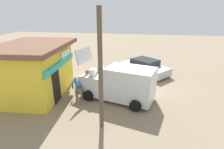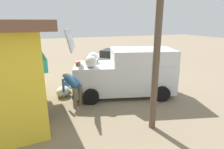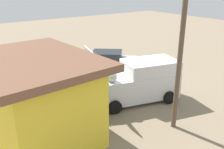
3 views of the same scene
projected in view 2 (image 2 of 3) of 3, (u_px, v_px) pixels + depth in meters
name	position (u px, v px, depth m)	size (l,w,h in m)	color
ground_plane	(128.00, 84.00, 10.03)	(60.00, 60.00, 0.00)	gray
delivery_van	(127.00, 72.00, 8.44)	(3.02, 4.89, 2.96)	silver
parked_sedan	(117.00, 59.00, 13.57)	(4.09, 4.38, 1.27)	#B2B7BC
vendor_standing	(79.00, 78.00, 8.10)	(0.47, 0.48, 1.59)	navy
customer_bending	(73.00, 86.00, 7.32)	(0.76, 0.75, 1.31)	#726047
unloaded_banana_pile	(63.00, 92.00, 8.40)	(0.89, 0.87, 0.46)	silver
paint_bucket	(66.00, 84.00, 9.60)	(0.27, 0.27, 0.31)	blue
utility_pole	(157.00, 43.00, 5.25)	(0.20, 0.20, 5.36)	brown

